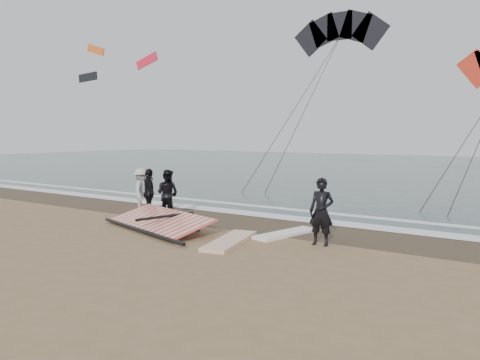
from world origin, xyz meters
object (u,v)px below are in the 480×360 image
object	(u,v)px
man_main	(321,212)
board_white	(230,241)
board_cream	(286,234)
sail_rig	(160,222)

from	to	relation	value
man_main	board_white	world-z (taller)	man_main
man_main	board_cream	world-z (taller)	man_main
man_main	sail_rig	size ratio (longest dim) A/B	0.40
board_white	sail_rig	xyz separation A→B (m)	(-2.94, 0.35, 0.15)
board_white	sail_rig	bearing A→B (deg)	159.94
board_white	board_cream	world-z (taller)	board_white
board_cream	board_white	bearing A→B (deg)	-101.55
man_main	board_cream	distance (m)	1.73
man_main	board_white	bearing A→B (deg)	-158.13
man_main	board_cream	xyz separation A→B (m)	(-1.38, 0.58, -0.87)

